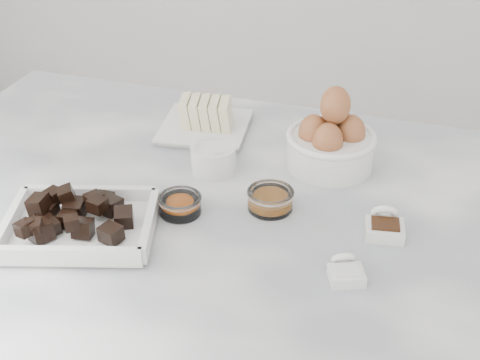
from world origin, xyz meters
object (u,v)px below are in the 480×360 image
zest_bowl (180,204)px  salt_spoon (346,271)px  sugar_ramekin (213,157)px  honey_bowl (270,199)px  chocolate_dish (80,221)px  vanilla_spoon (385,225)px  egg_bowl (331,141)px  butter_plate (203,119)px

zest_bowl → salt_spoon: size_ratio=1.02×
sugar_ramekin → honey_bowl: (0.13, -0.08, -0.01)m
chocolate_dish → vanilla_spoon: chocolate_dish is taller
chocolate_dish → egg_bowl: (0.32, 0.31, 0.03)m
sugar_ramekin → zest_bowl: (-0.01, -0.14, -0.01)m
honey_bowl → zest_bowl: honey_bowl is taller
sugar_ramekin → honey_bowl: bearing=-33.4°
chocolate_dish → salt_spoon: chocolate_dish is taller
zest_bowl → chocolate_dish: bearing=-141.0°
sugar_ramekin → zest_bowl: 0.14m
honey_bowl → zest_bowl: bearing=-157.5°
honey_bowl → salt_spoon: size_ratio=1.11×
sugar_ramekin → zest_bowl: bearing=-92.8°
zest_bowl → butter_plate: bearing=102.8°
salt_spoon → chocolate_dish: bearing=-177.0°
vanilla_spoon → salt_spoon: vanilla_spoon is taller
butter_plate → sugar_ramekin: (0.07, -0.13, 0.00)m
salt_spoon → egg_bowl: bearing=105.3°
chocolate_dish → salt_spoon: 0.40m
chocolate_dish → egg_bowl: size_ratio=1.65×
sugar_ramekin → chocolate_dish: bearing=-118.5°
egg_bowl → vanilla_spoon: 0.21m
butter_plate → egg_bowl: size_ratio=1.16×
zest_bowl → vanilla_spoon: size_ratio=0.92×
zest_bowl → salt_spoon: (0.28, -0.08, -0.00)m
butter_plate → sugar_ramekin: bearing=-62.6°
chocolate_dish → egg_bowl: 0.45m
salt_spoon → butter_plate: bearing=134.3°
chocolate_dish → butter_plate: (0.06, 0.37, 0.00)m
egg_bowl → honey_bowl: egg_bowl is taller
chocolate_dish → sugar_ramekin: 0.27m
chocolate_dish → zest_bowl: size_ratio=3.70×
butter_plate → egg_bowl: (0.26, -0.05, 0.02)m
chocolate_dish → honey_bowl: (0.25, 0.15, -0.01)m
sugar_ramekin → salt_spoon: bearing=-38.6°
butter_plate → honey_bowl: 0.29m
butter_plate → egg_bowl: egg_bowl is taller
vanilla_spoon → butter_plate: bearing=148.9°
sugar_ramekin → egg_bowl: egg_bowl is taller
zest_bowl → salt_spoon: salt_spoon is taller
vanilla_spoon → honey_bowl: bearing=176.1°
vanilla_spoon → zest_bowl: bearing=-172.3°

